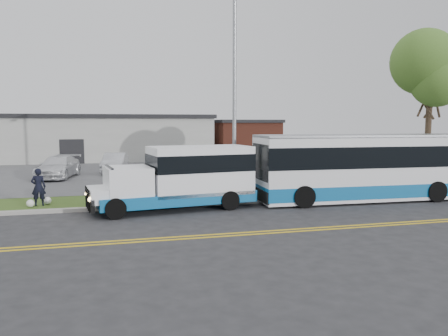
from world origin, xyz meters
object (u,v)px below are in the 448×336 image
object	(u,v)px
pedestrian	(38,187)
tree_east	(431,74)
shuttle_bus	(185,176)
transit_bus	(372,167)
parked_car_a	(115,163)
parked_car_b	(58,167)
streetlight_near	(235,88)

from	to	relation	value
pedestrian	tree_east	bearing A→B (deg)	178.68
tree_east	shuttle_bus	bearing A→B (deg)	-170.47
transit_bus	parked_car_a	world-z (taller)	transit_bus
shuttle_bus	parked_car_a	xyz separation A→B (m)	(-2.75, 13.50, -0.60)
tree_east	parked_car_a	bearing A→B (deg)	145.86
shuttle_bus	parked_car_b	distance (m)	13.10
pedestrian	shuttle_bus	bearing A→B (deg)	161.69
tree_east	parked_car_a	size ratio (longest dim) A/B	1.99
pedestrian	parked_car_a	bearing A→B (deg)	-108.49
shuttle_bus	transit_bus	bearing A→B (deg)	-8.63
tree_east	shuttle_bus	xyz separation A→B (m)	(-13.75, -2.31, -4.81)
parked_car_a	pedestrian	bearing A→B (deg)	-97.13
parked_car_b	shuttle_bus	bearing A→B (deg)	-50.13
tree_east	shuttle_bus	world-z (taller)	tree_east
streetlight_near	pedestrian	world-z (taller)	streetlight_near
parked_car_a	parked_car_b	xyz separation A→B (m)	(-3.52, -2.01, 0.00)
transit_bus	pedestrian	distance (m)	14.86
transit_bus	pedestrian	world-z (taller)	transit_bus
tree_east	transit_bus	xyz separation A→B (m)	(-4.96, -2.40, -4.66)
streetlight_near	pedestrian	size ratio (longest dim) A/B	5.96
streetlight_near	pedestrian	xyz separation A→B (m)	(-8.71, -0.45, -4.34)
streetlight_near	shuttle_bus	xyz separation A→B (m)	(-2.75, -2.04, -3.84)
shuttle_bus	parked_car_b	xyz separation A→B (m)	(-6.27, 11.49, -0.60)
shuttle_bus	pedestrian	world-z (taller)	shuttle_bus
shuttle_bus	pedestrian	size ratio (longest dim) A/B	4.40
streetlight_near	shuttle_bus	world-z (taller)	streetlight_near
parked_car_a	transit_bus	bearing A→B (deg)	-41.70
streetlight_near	transit_bus	bearing A→B (deg)	-19.39
shuttle_bus	parked_car_a	size ratio (longest dim) A/B	1.67
streetlight_near	shuttle_bus	distance (m)	5.15
transit_bus	shuttle_bus	bearing A→B (deg)	-178.77
shuttle_bus	parked_car_a	bearing A→B (deg)	93.49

